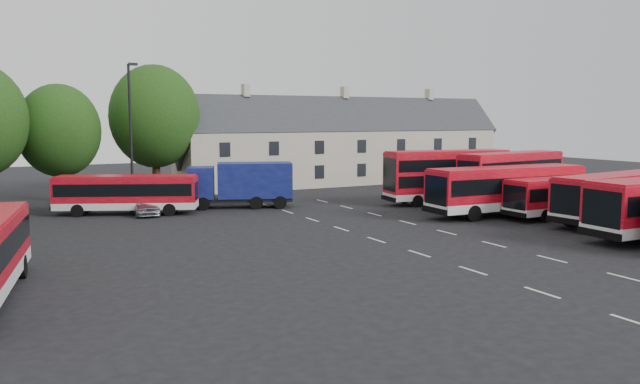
% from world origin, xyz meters
% --- Properties ---
extents(ground, '(140.00, 140.00, 0.00)m').
position_xyz_m(ground, '(0.00, 0.00, 0.00)').
color(ground, black).
rests_on(ground, ground).
extents(lane_markings, '(5.15, 33.80, 0.01)m').
position_xyz_m(lane_markings, '(2.50, 2.00, 0.01)').
color(lane_markings, beige).
rests_on(lane_markings, ground).
extents(terrace_houses, '(35.70, 7.13, 10.06)m').
position_xyz_m(terrace_houses, '(14.00, 30.00, 3.86)').
color(terrace_houses, beige).
rests_on(terrace_houses, ground).
extents(bus_row_c, '(11.66, 3.92, 3.23)m').
position_xyz_m(bus_row_c, '(17.17, -0.50, 1.94)').
color(bus_row_c, silver).
rests_on(bus_row_c, ground).
extents(bus_row_d, '(9.85, 2.52, 2.77)m').
position_xyz_m(bus_row_d, '(16.10, 2.93, 1.66)').
color(bus_row_d, silver).
rests_on(bus_row_d, ground).
extents(bus_row_e, '(12.22, 3.32, 3.43)m').
position_xyz_m(bus_row_e, '(13.04, 5.39, 2.06)').
color(bus_row_e, silver).
rests_on(bus_row_e, ground).
extents(bus_dd_south, '(10.36, 3.71, 4.16)m').
position_xyz_m(bus_dd_south, '(17.04, 9.04, 2.37)').
color(bus_dd_south, silver).
rests_on(bus_dd_south, ground).
extents(bus_dd_north, '(10.58, 3.68, 4.25)m').
position_xyz_m(bus_dd_north, '(13.31, 12.20, 2.42)').
color(bus_dd_north, silver).
rests_on(bus_dd_north, ground).
extents(bus_north, '(9.89, 6.00, 2.78)m').
position_xyz_m(bus_north, '(-10.62, 18.19, 1.67)').
color(bus_north, silver).
rests_on(bus_north, ground).
extents(box_truck, '(8.22, 4.98, 3.44)m').
position_xyz_m(box_truck, '(-2.16, 17.61, 1.93)').
color(box_truck, black).
rests_on(box_truck, ground).
extents(silver_car, '(1.82, 4.20, 1.41)m').
position_xyz_m(silver_car, '(-9.58, 17.41, 0.70)').
color(silver_car, '#B4B7BC').
rests_on(silver_car, ground).
extents(lamppost, '(0.74, 0.28, 10.75)m').
position_xyz_m(lamppost, '(-9.96, 19.24, 5.74)').
color(lamppost, black).
rests_on(lamppost, ground).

